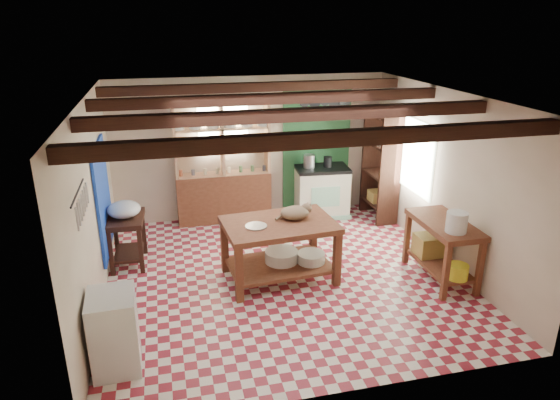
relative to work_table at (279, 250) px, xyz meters
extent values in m
cube|color=maroon|center=(0.07, 0.06, -0.45)|extent=(5.00, 5.00, 0.02)
cube|color=#49494E|center=(0.07, 0.06, 2.16)|extent=(5.00, 5.00, 0.02)
cube|color=beige|center=(0.07, 2.56, 0.86)|extent=(5.00, 0.04, 2.60)
cube|color=beige|center=(0.07, -2.44, 0.86)|extent=(5.00, 0.04, 2.60)
cube|color=beige|center=(-2.43, 0.06, 0.86)|extent=(0.04, 5.00, 2.60)
cube|color=beige|center=(2.57, 0.06, 0.86)|extent=(0.04, 5.00, 2.60)
cube|color=#371B13|center=(0.07, 0.06, 2.04)|extent=(5.00, 3.80, 0.15)
cube|color=#183EB4|center=(-2.40, 0.96, 0.66)|extent=(0.04, 1.40, 1.60)
cube|color=#21542C|center=(1.32, 2.53, 0.81)|extent=(1.30, 0.04, 2.30)
cube|color=white|center=(-0.43, 2.54, 1.26)|extent=(0.90, 0.02, 0.80)
cube|color=white|center=(2.55, 1.06, 0.96)|extent=(0.02, 1.30, 1.20)
cube|color=black|center=(-2.37, -1.14, 1.34)|extent=(0.06, 0.90, 0.28)
cube|color=black|center=(1.32, 2.11, 1.74)|extent=(0.86, 0.12, 0.36)
cube|color=tan|center=(-0.48, 2.37, 0.66)|extent=(1.70, 0.34, 2.20)
cube|color=#371B13|center=(2.35, 1.86, 0.56)|extent=(0.40, 0.86, 2.00)
cube|color=brown|center=(0.00, 0.00, 0.00)|extent=(1.62, 1.15, 0.87)
cube|color=white|center=(1.34, 2.21, 0.04)|extent=(1.02, 0.73, 0.95)
cube|color=#371B13|center=(-2.13, 0.96, -0.05)|extent=(0.56, 0.79, 0.77)
cube|color=silver|center=(-2.15, -1.49, 0.00)|extent=(0.51, 0.60, 0.87)
cube|color=brown|center=(2.25, -0.54, 0.00)|extent=(0.63, 1.24, 0.88)
ellipsoid|color=#9A7A59|center=(0.24, 0.07, 0.53)|extent=(0.48, 0.41, 0.19)
cylinder|color=#ADADB5|center=(-0.34, -0.08, 0.45)|extent=(0.33, 0.33, 0.02)
cylinder|color=silver|center=(0.05, 0.05, -0.12)|extent=(0.52, 0.52, 0.17)
cylinder|color=silver|center=(0.46, -0.06, -0.13)|extent=(0.44, 0.44, 0.14)
cylinder|color=#ADADB5|center=(1.09, 2.23, 0.64)|extent=(0.23, 0.23, 0.24)
cylinder|color=black|center=(1.44, 2.20, 0.61)|extent=(0.17, 0.17, 0.19)
ellipsoid|color=silver|center=(-2.13, 0.96, 0.46)|extent=(0.50, 0.50, 0.24)
cylinder|color=silver|center=(2.20, -0.89, 0.59)|extent=(0.28, 0.28, 0.28)
cube|color=#AB8D45|center=(2.25, -0.24, -0.05)|extent=(0.44, 0.36, 0.31)
cylinder|color=gold|center=(2.25, -0.99, -0.10)|extent=(0.28, 0.28, 0.20)
camera|label=1|loc=(-1.48, -6.24, 3.13)|focal=32.00mm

